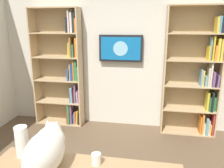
% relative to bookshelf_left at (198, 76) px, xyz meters
% --- Properties ---
extents(wall_back, '(4.52, 0.06, 2.70)m').
position_rel_bookshelf_left_xyz_m(wall_back, '(1.29, -0.17, 0.32)').
color(wall_back, silver).
rests_on(wall_back, ground).
extents(bookshelf_left, '(0.90, 0.28, 2.15)m').
position_rel_bookshelf_left_xyz_m(bookshelf_left, '(0.00, 0.00, 0.00)').
color(bookshelf_left, tan).
rests_on(bookshelf_left, ground).
extents(bookshelf_right, '(0.89, 0.28, 2.13)m').
position_rel_bookshelf_left_xyz_m(bookshelf_right, '(2.35, -0.00, 0.00)').
color(bookshelf_right, tan).
rests_on(bookshelf_right, ground).
extents(wall_mounted_tv, '(0.76, 0.07, 0.46)m').
position_rel_bookshelf_left_xyz_m(wall_mounted_tv, '(1.31, -0.08, 0.41)').
color(wall_mounted_tv, black).
extents(cat, '(0.28, 0.60, 0.36)m').
position_rel_bookshelf_left_xyz_m(cat, '(1.56, 2.35, -0.12)').
color(cat, silver).
rests_on(cat, desk).
extents(paper_towel_roll, '(0.11, 0.11, 0.28)m').
position_rel_bookshelf_left_xyz_m(paper_towel_roll, '(1.86, 2.22, -0.16)').
color(paper_towel_roll, white).
rests_on(paper_towel_roll, desk).
extents(coffee_mug, '(0.08, 0.08, 0.10)m').
position_rel_bookshelf_left_xyz_m(coffee_mug, '(1.19, 2.24, -0.25)').
color(coffee_mug, white).
rests_on(coffee_mug, desk).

